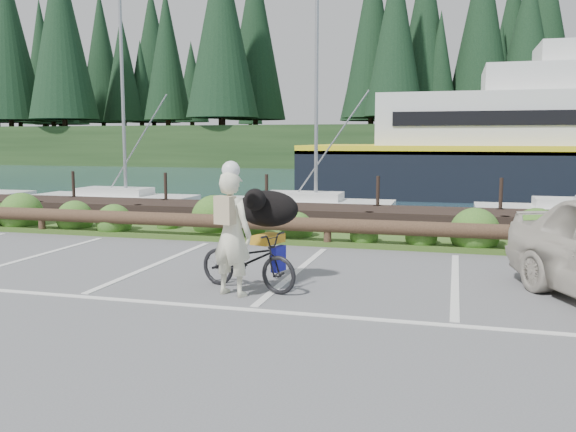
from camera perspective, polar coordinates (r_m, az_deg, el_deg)
The scene contains 7 objects.
ground at distance 8.50m, azimuth -2.65°, elevation -8.08°, with size 72.00×72.00×0.00m, color #565659.
harbor_backdrop at distance 86.32m, azimuth 14.01°, elevation 5.46°, with size 170.00×160.00×30.00m.
vegetation_strip at distance 13.52m, azimuth 4.31°, elevation -2.15°, with size 34.00×1.60×0.10m, color #3D5B21.
log_rail at distance 12.85m, azimuth 3.71°, elevation -2.86°, with size 32.00×0.30×0.60m, color #443021, non-canonical shape.
bicycle at distance 9.14m, azimuth -3.78°, elevation -4.16°, with size 0.59×1.68×0.88m, color black.
cyclist at distance 8.75m, azimuth -5.30°, elevation -1.68°, with size 0.65×0.43×1.79m, color beige.
dog at distance 9.46m, azimuth -1.91°, elevation 0.70°, with size 0.98×0.48×0.57m, color black.
Camera 1 is at (2.55, -7.79, 2.23)m, focal length 38.00 mm.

